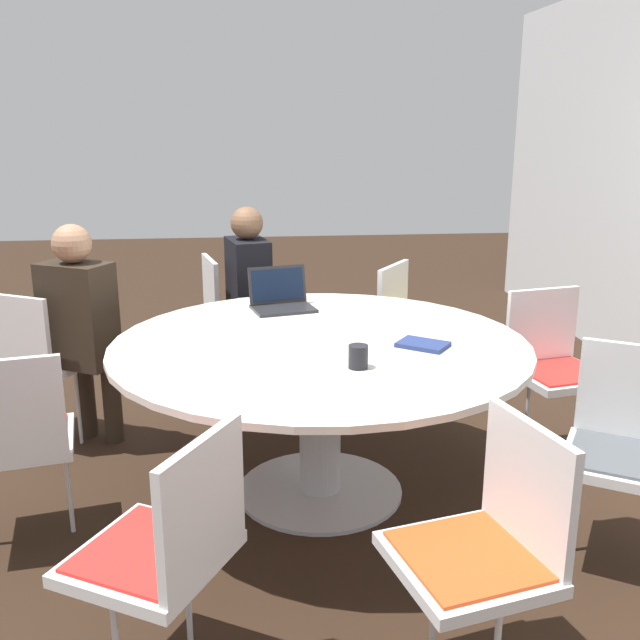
{
  "coord_description": "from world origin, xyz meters",
  "views": [
    {
      "loc": [
        3.06,
        -0.33,
        1.71
      ],
      "look_at": [
        0.0,
        0.0,
        0.86
      ],
      "focal_mm": 40.0,
      "sensor_mm": 36.0,
      "label": 1
    }
  ],
  "objects_px": {
    "chair_2": "(14,432)",
    "chair_5": "(627,438)",
    "coffee_cup": "(358,357)",
    "chair_1": "(37,353)",
    "spiral_notebook": "(423,344)",
    "chair_6": "(554,358)",
    "chair_7": "(411,322)",
    "person_0": "(251,287)",
    "laptop": "(281,299)",
    "chair_3": "(168,541)",
    "chair_4": "(488,537)",
    "chair_0": "(231,309)",
    "person_1": "(81,319)"
  },
  "relations": [
    {
      "from": "chair_2",
      "to": "chair_5",
      "type": "distance_m",
      "value": 2.42
    },
    {
      "from": "coffee_cup",
      "to": "chair_5",
      "type": "bearing_deg",
      "value": 75.61
    },
    {
      "from": "chair_1",
      "to": "spiral_notebook",
      "type": "height_order",
      "value": "chair_1"
    },
    {
      "from": "chair_2",
      "to": "chair_6",
      "type": "xyz_separation_m",
      "value": [
        -0.66,
        2.53,
        0.0
      ]
    },
    {
      "from": "chair_7",
      "to": "person_0",
      "type": "distance_m",
      "value": 1.03
    },
    {
      "from": "laptop",
      "to": "chair_2",
      "type": "bearing_deg",
      "value": -152.88
    },
    {
      "from": "spiral_notebook",
      "to": "laptop",
      "type": "bearing_deg",
      "value": -141.67
    },
    {
      "from": "chair_3",
      "to": "chair_4",
      "type": "bearing_deg",
      "value": -65.74
    },
    {
      "from": "chair_3",
      "to": "laptop",
      "type": "bearing_deg",
      "value": 15.53
    },
    {
      "from": "chair_6",
      "to": "laptop",
      "type": "bearing_deg",
      "value": -23.07
    },
    {
      "from": "chair_4",
      "to": "chair_1",
      "type": "bearing_deg",
      "value": 29.45
    },
    {
      "from": "chair_7",
      "to": "laptop",
      "type": "height_order",
      "value": "laptop"
    },
    {
      "from": "chair_3",
      "to": "chair_7",
      "type": "bearing_deg",
      "value": 0.18
    },
    {
      "from": "chair_2",
      "to": "chair_3",
      "type": "relative_size",
      "value": 1.0
    },
    {
      "from": "chair_0",
      "to": "coffee_cup",
      "type": "xyz_separation_m",
      "value": [
        1.92,
        0.54,
        0.28
      ]
    },
    {
      "from": "person_1",
      "to": "chair_0",
      "type": "bearing_deg",
      "value": 77.55
    },
    {
      "from": "chair_0",
      "to": "person_1",
      "type": "relative_size",
      "value": 0.71
    },
    {
      "from": "person_0",
      "to": "person_1",
      "type": "xyz_separation_m",
      "value": [
        0.67,
        -0.9,
        0.0
      ]
    },
    {
      "from": "laptop",
      "to": "spiral_notebook",
      "type": "bearing_deg",
      "value": -64.81
    },
    {
      "from": "chair_3",
      "to": "coffee_cup",
      "type": "relative_size",
      "value": 9.06
    },
    {
      "from": "chair_0",
      "to": "spiral_notebook",
      "type": "xyz_separation_m",
      "value": [
        1.67,
        0.87,
        0.25
      ]
    },
    {
      "from": "person_1",
      "to": "chair_1",
      "type": "bearing_deg",
      "value": -160.94
    },
    {
      "from": "chair_2",
      "to": "coffee_cup",
      "type": "bearing_deg",
      "value": -13.63
    },
    {
      "from": "chair_7",
      "to": "person_1",
      "type": "xyz_separation_m",
      "value": [
        0.45,
        -1.88,
        0.19
      ]
    },
    {
      "from": "spiral_notebook",
      "to": "chair_6",
      "type": "bearing_deg",
      "value": 118.99
    },
    {
      "from": "chair_3",
      "to": "chair_7",
      "type": "relative_size",
      "value": 1.0
    },
    {
      "from": "person_1",
      "to": "spiral_notebook",
      "type": "relative_size",
      "value": 4.71
    },
    {
      "from": "coffee_cup",
      "to": "chair_2",
      "type": "bearing_deg",
      "value": -91.8
    },
    {
      "from": "spiral_notebook",
      "to": "person_0",
      "type": "bearing_deg",
      "value": -153.17
    },
    {
      "from": "chair_1",
      "to": "person_1",
      "type": "xyz_separation_m",
      "value": [
        0.04,
        0.25,
        0.19
      ]
    },
    {
      "from": "chair_0",
      "to": "chair_6",
      "type": "height_order",
      "value": "same"
    },
    {
      "from": "spiral_notebook",
      "to": "person_1",
      "type": "bearing_deg",
      "value": -115.68
    },
    {
      "from": "person_0",
      "to": "spiral_notebook",
      "type": "height_order",
      "value": "person_0"
    },
    {
      "from": "chair_0",
      "to": "spiral_notebook",
      "type": "distance_m",
      "value": 1.9
    },
    {
      "from": "chair_1",
      "to": "person_0",
      "type": "relative_size",
      "value": 0.71
    },
    {
      "from": "chair_2",
      "to": "spiral_notebook",
      "type": "distance_m",
      "value": 1.74
    },
    {
      "from": "chair_0",
      "to": "chair_6",
      "type": "relative_size",
      "value": 1.0
    },
    {
      "from": "chair_1",
      "to": "chair_3",
      "type": "bearing_deg",
      "value": -36.84
    },
    {
      "from": "chair_2",
      "to": "chair_6",
      "type": "distance_m",
      "value": 2.61
    },
    {
      "from": "chair_1",
      "to": "person_1",
      "type": "relative_size",
      "value": 0.71
    },
    {
      "from": "chair_2",
      "to": "chair_7",
      "type": "relative_size",
      "value": 1.0
    },
    {
      "from": "chair_0",
      "to": "chair_7",
      "type": "height_order",
      "value": "same"
    },
    {
      "from": "chair_4",
      "to": "chair_6",
      "type": "relative_size",
      "value": 1.0
    },
    {
      "from": "chair_3",
      "to": "spiral_notebook",
      "type": "xyz_separation_m",
      "value": [
        -1.04,
        1.02,
        0.25
      ]
    },
    {
      "from": "chair_0",
      "to": "coffee_cup",
      "type": "bearing_deg",
      "value": 2.67
    },
    {
      "from": "chair_6",
      "to": "spiral_notebook",
      "type": "relative_size",
      "value": 3.36
    },
    {
      "from": "chair_1",
      "to": "coffee_cup",
      "type": "height_order",
      "value": "chair_1"
    },
    {
      "from": "chair_3",
      "to": "chair_7",
      "type": "height_order",
      "value": "same"
    },
    {
      "from": "chair_3",
      "to": "chair_6",
      "type": "bearing_deg",
      "value": -21.68
    },
    {
      "from": "chair_7",
      "to": "chair_3",
      "type": "bearing_deg",
      "value": 5.76
    }
  ]
}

